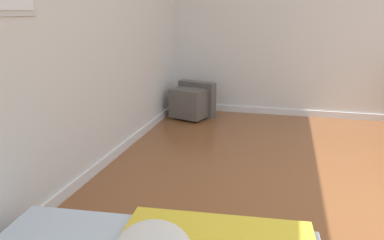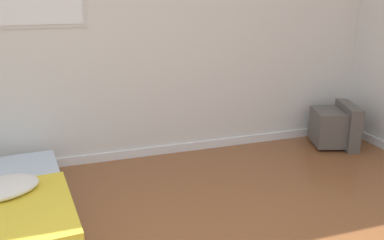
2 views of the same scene
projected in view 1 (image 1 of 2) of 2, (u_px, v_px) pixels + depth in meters
name	position (u px, v px, depth m)	size (l,w,h in m)	color
wall_back	(57.00, 27.00, 2.72)	(8.02, 0.08, 2.60)	silver
crt_tv	(192.00, 101.00, 5.11)	(0.57, 0.60, 0.48)	#56514C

